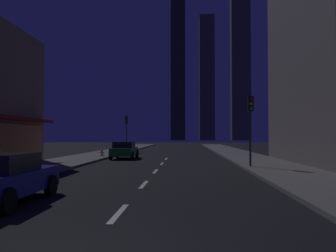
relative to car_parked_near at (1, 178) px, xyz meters
name	(u,v)px	position (x,y,z in m)	size (l,w,h in m)	color
ground_plane	(171,155)	(3.60, 27.76, -0.79)	(78.00, 136.00, 0.10)	black
sidewalk_right	(236,154)	(10.60, 27.76, -0.67)	(4.00, 76.00, 0.15)	#605E59
sidewalk_left	(106,153)	(-3.40, 27.76, -0.67)	(4.00, 76.00, 0.15)	#605E59
lane_marking_center	(151,177)	(3.60, 6.76, -0.73)	(0.16, 28.20, 0.01)	silver
skyscraper_distant_tall	(178,55)	(1.56, 150.21, 38.21)	(6.56, 6.24, 77.91)	#3C392D
skyscraper_distant_mid	(207,78)	(14.55, 148.23, 27.26)	(6.69, 7.21, 55.99)	brown
skyscraper_distant_short	(240,56)	(29.29, 146.42, 36.80)	(8.31, 6.08, 75.08)	#5B5744
car_parked_near	(1,178)	(0.00, 0.00, 0.00)	(1.98, 4.24, 1.45)	navy
car_parked_far	(124,150)	(0.00, 19.93, 0.00)	(1.98, 4.24, 1.45)	#1E722D
fire_hydrant_far_left	(102,152)	(-2.30, 21.42, -0.29)	(0.42, 0.30, 0.65)	#B2B2B2
traffic_light_near_right	(251,115)	(9.10, 11.16, 2.45)	(0.32, 0.48, 4.20)	#2D2D2D
traffic_light_far_left	(126,126)	(-1.90, 31.92, 2.45)	(0.32, 0.48, 4.20)	#2D2D2D
street_lamp_right	(311,31)	(8.98, 0.70, 4.33)	(1.96, 0.56, 6.58)	#38383D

